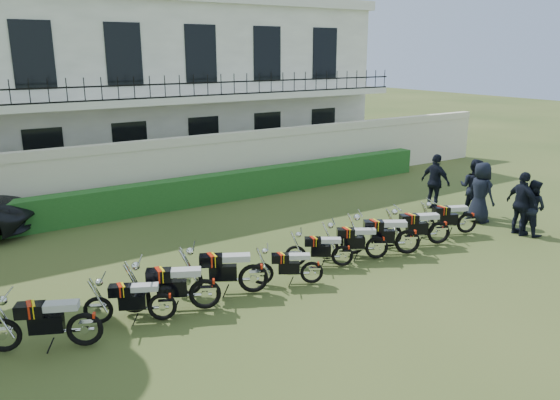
{
  "coord_description": "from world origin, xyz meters",
  "views": [
    {
      "loc": [
        -7.8,
        -9.84,
        5.24
      ],
      "look_at": [
        -0.27,
        1.71,
        1.45
      ],
      "focal_mm": 35.0,
      "sensor_mm": 36.0,
      "label": 1
    }
  ],
  "objects_px": {
    "motorcycle_8": "(439,227)",
    "motorcycle_9": "(467,218)",
    "officer_5": "(435,182)",
    "officer_3": "(481,192)",
    "officer_1": "(532,207)",
    "motorcycle_7": "(408,236)",
    "officer_2": "(522,204)",
    "motorcycle_0": "(84,321)",
    "motorcycle_5": "(343,251)",
    "motorcycle_2": "(205,287)",
    "motorcycle_3": "(253,271)",
    "motorcycle_6": "(377,242)",
    "motorcycle_1": "(162,300)",
    "motorcycle_4": "(312,267)",
    "officer_4": "(473,187)"
  },
  "relations": [
    {
      "from": "motorcycle_8",
      "to": "motorcycle_9",
      "type": "xyz_separation_m",
      "value": [
        1.43,
        0.19,
        -0.03
      ]
    },
    {
      "from": "motorcycle_9",
      "to": "officer_5",
      "type": "xyz_separation_m",
      "value": [
        1.22,
        2.33,
        0.46
      ]
    },
    {
      "from": "motorcycle_9",
      "to": "officer_3",
      "type": "relative_size",
      "value": 0.96
    },
    {
      "from": "officer_1",
      "to": "officer_3",
      "type": "height_order",
      "value": "officer_3"
    },
    {
      "from": "motorcycle_7",
      "to": "officer_2",
      "type": "height_order",
      "value": "officer_2"
    },
    {
      "from": "motorcycle_0",
      "to": "motorcycle_5",
      "type": "xyz_separation_m",
      "value": [
        6.36,
        0.41,
        -0.09
      ]
    },
    {
      "from": "motorcycle_9",
      "to": "officer_5",
      "type": "bearing_deg",
      "value": -5.78
    },
    {
      "from": "motorcycle_9",
      "to": "officer_5",
      "type": "height_order",
      "value": "officer_5"
    },
    {
      "from": "motorcycle_7",
      "to": "officer_2",
      "type": "xyz_separation_m",
      "value": [
        3.99,
        -0.61,
        0.41
      ]
    },
    {
      "from": "motorcycle_2",
      "to": "motorcycle_0",
      "type": "bearing_deg",
      "value": 119.79
    },
    {
      "from": "motorcycle_2",
      "to": "motorcycle_3",
      "type": "relative_size",
      "value": 1.01
    },
    {
      "from": "motorcycle_0",
      "to": "motorcycle_6",
      "type": "relative_size",
      "value": 1.16
    },
    {
      "from": "motorcycle_3",
      "to": "motorcycle_9",
      "type": "relative_size",
      "value": 1.04
    },
    {
      "from": "motorcycle_0",
      "to": "motorcycle_9",
      "type": "relative_size",
      "value": 1.04
    },
    {
      "from": "motorcycle_1",
      "to": "motorcycle_4",
      "type": "height_order",
      "value": "motorcycle_1"
    },
    {
      "from": "motorcycle_9",
      "to": "officer_2",
      "type": "distance_m",
      "value": 1.6
    },
    {
      "from": "motorcycle_4",
      "to": "officer_1",
      "type": "height_order",
      "value": "officer_1"
    },
    {
      "from": "motorcycle_4",
      "to": "officer_3",
      "type": "relative_size",
      "value": 0.78
    },
    {
      "from": "motorcycle_9",
      "to": "motorcycle_5",
      "type": "bearing_deg",
      "value": 111.77
    },
    {
      "from": "officer_1",
      "to": "motorcycle_4",
      "type": "bearing_deg",
      "value": 90.29
    },
    {
      "from": "motorcycle_1",
      "to": "officer_5",
      "type": "height_order",
      "value": "officer_5"
    },
    {
      "from": "motorcycle_1",
      "to": "officer_1",
      "type": "distance_m",
      "value": 11.08
    },
    {
      "from": "motorcycle_8",
      "to": "officer_1",
      "type": "xyz_separation_m",
      "value": [
        2.95,
        -0.86,
        0.31
      ]
    },
    {
      "from": "officer_2",
      "to": "motorcycle_8",
      "type": "bearing_deg",
      "value": 85.37
    },
    {
      "from": "motorcycle_0",
      "to": "motorcycle_8",
      "type": "distance_m",
      "value": 9.63
    },
    {
      "from": "motorcycle_3",
      "to": "officer_1",
      "type": "relative_size",
      "value": 1.16
    },
    {
      "from": "officer_4",
      "to": "officer_5",
      "type": "bearing_deg",
      "value": 6.59
    },
    {
      "from": "motorcycle_1",
      "to": "officer_4",
      "type": "xyz_separation_m",
      "value": [
        11.25,
        1.42,
        0.48
      ]
    },
    {
      "from": "motorcycle_8",
      "to": "motorcycle_3",
      "type": "bearing_deg",
      "value": 112.95
    },
    {
      "from": "motorcycle_8",
      "to": "officer_5",
      "type": "distance_m",
      "value": 3.68
    },
    {
      "from": "officer_4",
      "to": "officer_3",
      "type": "bearing_deg",
      "value": 127.33
    },
    {
      "from": "officer_2",
      "to": "motorcycle_9",
      "type": "bearing_deg",
      "value": 64.62
    },
    {
      "from": "motorcycle_1",
      "to": "officer_2",
      "type": "xyz_separation_m",
      "value": [
        10.78,
        -0.66,
        0.48
      ]
    },
    {
      "from": "officer_1",
      "to": "motorcycle_5",
      "type": "bearing_deg",
      "value": 85.48
    },
    {
      "from": "motorcycle_1",
      "to": "motorcycle_5",
      "type": "distance_m",
      "value": 4.82
    },
    {
      "from": "motorcycle_5",
      "to": "motorcycle_9",
      "type": "xyz_separation_m",
      "value": [
        4.7,
        -0.01,
        0.06
      ]
    },
    {
      "from": "motorcycle_2",
      "to": "officer_3",
      "type": "xyz_separation_m",
      "value": [
        9.9,
        0.83,
        0.43
      ]
    },
    {
      "from": "motorcycle_6",
      "to": "motorcycle_8",
      "type": "relative_size",
      "value": 0.86
    },
    {
      "from": "motorcycle_6",
      "to": "motorcycle_9",
      "type": "height_order",
      "value": "motorcycle_9"
    },
    {
      "from": "motorcycle_2",
      "to": "motorcycle_9",
      "type": "distance_m",
      "value": 8.6
    },
    {
      "from": "motorcycle_6",
      "to": "motorcycle_9",
      "type": "xyz_separation_m",
      "value": [
        3.63,
        0.07,
        0.02
      ]
    },
    {
      "from": "motorcycle_5",
      "to": "motorcycle_3",
      "type": "bearing_deg",
      "value": 126.15
    },
    {
      "from": "motorcycle_1",
      "to": "motorcycle_2",
      "type": "xyz_separation_m",
      "value": [
        0.93,
        -0.02,
        0.07
      ]
    },
    {
      "from": "motorcycle_0",
      "to": "motorcycle_1",
      "type": "bearing_deg",
      "value": -59.23
    },
    {
      "from": "motorcycle_1",
      "to": "motorcycle_4",
      "type": "xyz_separation_m",
      "value": [
        3.56,
        -0.18,
        -0.03
      ]
    },
    {
      "from": "motorcycle_0",
      "to": "motorcycle_7",
      "type": "relative_size",
      "value": 1.03
    },
    {
      "from": "motorcycle_0",
      "to": "motorcycle_8",
      "type": "relative_size",
      "value": 1.0
    },
    {
      "from": "motorcycle_0",
      "to": "officer_2",
      "type": "height_order",
      "value": "officer_2"
    },
    {
      "from": "motorcycle_7",
      "to": "motorcycle_9",
      "type": "bearing_deg",
      "value": -52.75
    },
    {
      "from": "motorcycle_8",
      "to": "officer_1",
      "type": "bearing_deg",
      "value": -82.42
    }
  ]
}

